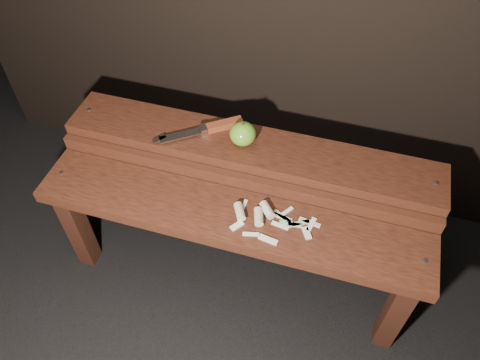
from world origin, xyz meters
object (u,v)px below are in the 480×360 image
(apple, at_px, (243,134))
(knife, at_px, (213,127))
(bench_front_tier, at_px, (229,230))
(bench_rear_tier, at_px, (249,164))

(apple, relative_size, knife, 0.34)
(bench_front_tier, bearing_deg, apple, 95.92)
(bench_rear_tier, relative_size, apple, 13.95)
(apple, xyz_separation_m, knife, (-0.11, 0.03, -0.03))
(bench_front_tier, xyz_separation_m, apple, (-0.02, 0.23, 0.18))
(bench_rear_tier, bearing_deg, bench_front_tier, -90.00)
(bench_front_tier, relative_size, knife, 4.80)
(bench_front_tier, xyz_separation_m, knife, (-0.13, 0.26, 0.16))
(knife, bearing_deg, apple, -13.68)
(apple, height_order, knife, apple)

